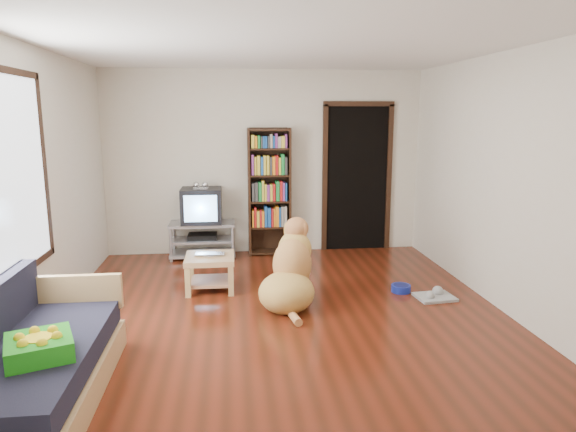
{
  "coord_description": "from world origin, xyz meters",
  "views": [
    {
      "loc": [
        -0.48,
        -4.84,
        1.97
      ],
      "look_at": [
        0.12,
        0.56,
        0.9
      ],
      "focal_mm": 32.0,
      "sensor_mm": 36.0,
      "label": 1
    }
  ],
  "objects": [
    {
      "name": "ground",
      "position": [
        0.0,
        0.0,
        0.0
      ],
      "size": [
        5.0,
        5.0,
        0.0
      ],
      "primitive_type": "plane",
      "color": "#531B0E",
      "rests_on": "ground"
    },
    {
      "name": "ceiling",
      "position": [
        0.0,
        0.0,
        2.6
      ],
      "size": [
        5.0,
        5.0,
        0.0
      ],
      "primitive_type": "plane",
      "rotation": [
        3.14,
        0.0,
        0.0
      ],
      "color": "white",
      "rests_on": "ground"
    },
    {
      "name": "wall_back",
      "position": [
        0.0,
        2.5,
        1.3
      ],
      "size": [
        4.5,
        0.0,
        4.5
      ],
      "primitive_type": "plane",
      "rotation": [
        1.57,
        0.0,
        0.0
      ],
      "color": "beige",
      "rests_on": "ground"
    },
    {
      "name": "wall_front",
      "position": [
        0.0,
        -2.5,
        1.3
      ],
      "size": [
        4.5,
        0.0,
        4.5
      ],
      "primitive_type": "plane",
      "rotation": [
        -1.57,
        0.0,
        0.0
      ],
      "color": "beige",
      "rests_on": "ground"
    },
    {
      "name": "wall_left",
      "position": [
        -2.25,
        0.0,
        1.3
      ],
      "size": [
        0.0,
        5.0,
        5.0
      ],
      "primitive_type": "plane",
      "rotation": [
        1.57,
        0.0,
        1.57
      ],
      "color": "beige",
      "rests_on": "ground"
    },
    {
      "name": "wall_right",
      "position": [
        2.25,
        0.0,
        1.3
      ],
      "size": [
        0.0,
        5.0,
        5.0
      ],
      "primitive_type": "plane",
      "rotation": [
        1.57,
        0.0,
        -1.57
      ],
      "color": "beige",
      "rests_on": "ground"
    },
    {
      "name": "green_cushion",
      "position": [
        -1.75,
        -1.57,
        0.49
      ],
      "size": [
        0.52,
        0.52,
        0.13
      ],
      "primitive_type": "cube",
      "rotation": [
        0.0,
        0.0,
        0.37
      ],
      "color": "green",
      "rests_on": "sofa"
    },
    {
      "name": "laptop",
      "position": [
        -0.74,
        0.82,
        0.41
      ],
      "size": [
        0.34,
        0.23,
        0.03
      ],
      "primitive_type": "imported",
      "rotation": [
        0.0,
        0.0,
        -0.06
      ],
      "color": "silver",
      "rests_on": "coffee_table"
    },
    {
      "name": "dog_bowl",
      "position": [
        1.41,
        0.53,
        0.04
      ],
      "size": [
        0.22,
        0.22,
        0.08
      ],
      "primitive_type": "cylinder",
      "color": "navy",
      "rests_on": "ground"
    },
    {
      "name": "grey_rag",
      "position": [
        1.71,
        0.28,
        0.01
      ],
      "size": [
        0.43,
        0.36,
        0.03
      ],
      "primitive_type": "cube",
      "rotation": [
        0.0,
        0.0,
        0.1
      ],
      "color": "gray",
      "rests_on": "ground"
    },
    {
      "name": "window",
      "position": [
        -2.23,
        -0.5,
        1.5
      ],
      "size": [
        0.03,
        1.46,
        1.7
      ],
      "color": "white",
      "rests_on": "wall_left"
    },
    {
      "name": "doorway",
      "position": [
        1.35,
        2.48,
        1.12
      ],
      "size": [
        1.03,
        0.05,
        2.19
      ],
      "color": "black",
      "rests_on": "wall_back"
    },
    {
      "name": "tv_stand",
      "position": [
        -0.9,
        2.25,
        0.27
      ],
      "size": [
        0.9,
        0.45,
        0.5
      ],
      "color": "#99999E",
      "rests_on": "ground"
    },
    {
      "name": "crt_tv",
      "position": [
        -0.9,
        2.27,
        0.74
      ],
      "size": [
        0.55,
        0.52,
        0.58
      ],
      "color": "black",
      "rests_on": "tv_stand"
    },
    {
      "name": "bookshelf",
      "position": [
        0.05,
        2.34,
        1.0
      ],
      "size": [
        0.6,
        0.3,
        1.8
      ],
      "color": "black",
      "rests_on": "ground"
    },
    {
      "name": "sofa",
      "position": [
        -1.87,
        -1.38,
        0.26
      ],
      "size": [
        0.8,
        1.8,
        0.8
      ],
      "color": "tan",
      "rests_on": "ground"
    },
    {
      "name": "coffee_table",
      "position": [
        -0.74,
        0.85,
        0.28
      ],
      "size": [
        0.55,
        0.55,
        0.4
      ],
      "color": "tan",
      "rests_on": "ground"
    },
    {
      "name": "dog",
      "position": [
        0.12,
        0.3,
        0.34
      ],
      "size": [
        0.77,
        1.12,
        0.93
      ],
      "color": "tan",
      "rests_on": "ground"
    }
  ]
}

